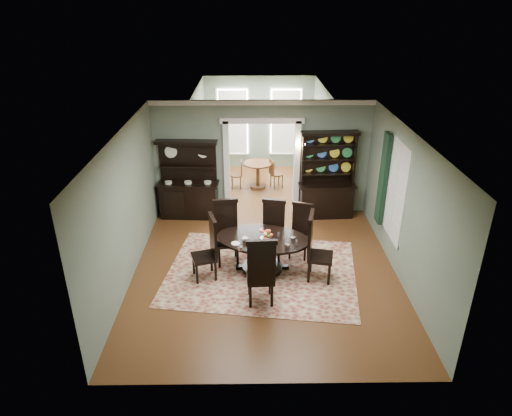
{
  "coord_description": "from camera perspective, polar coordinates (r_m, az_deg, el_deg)",
  "views": [
    {
      "loc": [
        -0.29,
        -8.08,
        5.34
      ],
      "look_at": [
        -0.18,
        0.6,
        1.23
      ],
      "focal_mm": 32.0,
      "sensor_mm": 36.0,
      "label": 1
    }
  ],
  "objects": [
    {
      "name": "room",
      "position": [
        8.95,
        1.19,
        0.48
      ],
      "size": [
        5.51,
        6.01,
        3.01
      ],
      "color": "#583017",
      "rests_on": "ground"
    },
    {
      "name": "chair_end_left",
      "position": [
        9.25,
        -5.89,
        -4.79
      ],
      "size": [
        0.6,
        0.62,
        1.37
      ],
      "rotation": [
        0.0,
        0.0,
        1.86
      ],
      "color": "black",
      "rests_on": "rug"
    },
    {
      "name": "chair_far_mid",
      "position": [
        9.93,
        2.13,
        -2.5
      ],
      "size": [
        0.58,
        0.56,
        1.34
      ],
      "rotation": [
        0.0,
        0.0,
        2.93
      ],
      "color": "black",
      "rests_on": "rug"
    },
    {
      "name": "dining_table",
      "position": [
        9.53,
        0.82,
        -4.98
      ],
      "size": [
        2.12,
        2.09,
        0.76
      ],
      "rotation": [
        0.0,
        0.0,
        -0.19
      ],
      "color": "black",
      "rests_on": "rug"
    },
    {
      "name": "sideboard",
      "position": [
        11.89,
        -8.38,
        2.13
      ],
      "size": [
        1.57,
        0.64,
        2.03
      ],
      "rotation": [
        0.0,
        0.0,
        -0.06
      ],
      "color": "black",
      "rests_on": "floor"
    },
    {
      "name": "parlor_table",
      "position": [
        13.63,
        0.23,
        4.6
      ],
      "size": [
        0.85,
        0.85,
        0.78
      ],
      "color": "brown",
      "rests_on": "parlor_floor"
    },
    {
      "name": "parlor_chair_right",
      "position": [
        13.64,
        2.36,
        4.42
      ],
      "size": [
        0.42,
        0.41,
        0.89
      ],
      "rotation": [
        0.0,
        0.0,
        -1.19
      ],
      "color": "brown",
      "rests_on": "parlor_floor"
    },
    {
      "name": "chair_end_right",
      "position": [
        9.21,
        7.38,
        -4.67
      ],
      "size": [
        0.61,
        0.63,
        1.45
      ],
      "rotation": [
        0.0,
        0.0,
        -1.78
      ],
      "color": "black",
      "rests_on": "rug"
    },
    {
      "name": "parlor_chair_left",
      "position": [
        13.63,
        -2.23,
        4.34
      ],
      "size": [
        0.36,
        0.36,
        0.86
      ],
      "rotation": [
        0.0,
        0.0,
        1.58
      ],
      "color": "brown",
      "rests_on": "parlor_floor"
    },
    {
      "name": "parlor",
      "position": [
        14.14,
        0.48,
        9.64
      ],
      "size": [
        3.51,
        3.5,
        3.01
      ],
      "color": "#583017",
      "rests_on": "ground"
    },
    {
      "name": "right_window",
      "position": [
        10.2,
        16.35,
        2.76
      ],
      "size": [
        0.15,
        1.47,
        2.12
      ],
      "color": "white",
      "rests_on": "wall_right"
    },
    {
      "name": "wall_sconce",
      "position": [
        11.52,
        5.53,
        7.79
      ],
      "size": [
        0.27,
        0.21,
        0.21
      ],
      "color": "#C98A35",
      "rests_on": "back_wall_right"
    },
    {
      "name": "centerpiece",
      "position": [
        9.3,
        1.36,
        -3.7
      ],
      "size": [
        1.36,
        0.88,
        0.22
      ],
      "color": "silver",
      "rests_on": "dining_table"
    },
    {
      "name": "doorway_trim",
      "position": [
        11.69,
        0.73,
        6.76
      ],
      "size": [
        2.08,
        0.25,
        2.57
      ],
      "color": "silver",
      "rests_on": "floor"
    },
    {
      "name": "chair_far_left",
      "position": [
        9.8,
        -3.71,
        -2.7
      ],
      "size": [
        0.58,
        0.56,
        1.41
      ],
      "rotation": [
        0.0,
        0.0,
        3.28
      ],
      "color": "black",
      "rests_on": "rug"
    },
    {
      "name": "chair_far_right",
      "position": [
        10.08,
        5.63,
        -2.56
      ],
      "size": [
        0.57,
        0.55,
        1.23
      ],
      "rotation": [
        0.0,
        0.0,
        2.81
      ],
      "color": "black",
      "rests_on": "rug"
    },
    {
      "name": "chair_near",
      "position": [
        8.37,
        0.63,
        -7.81
      ],
      "size": [
        0.56,
        0.53,
        1.45
      ],
      "rotation": [
        0.0,
        0.0,
        0.05
      ],
      "color": "black",
      "rests_on": "rug"
    },
    {
      "name": "rug",
      "position": [
        9.72,
        0.7,
        -7.96
      ],
      "size": [
        4.27,
        3.49,
        0.01
      ],
      "primitive_type": "cube",
      "rotation": [
        0.0,
        0.0,
        -0.14
      ],
      "color": "maroon",
      "rests_on": "floor"
    },
    {
      "name": "welsh_dresser",
      "position": [
        11.9,
        8.82,
        2.69
      ],
      "size": [
        1.47,
        0.6,
        2.26
      ],
      "rotation": [
        0.0,
        0.0,
        0.05
      ],
      "color": "black",
      "rests_on": "floor"
    }
  ]
}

